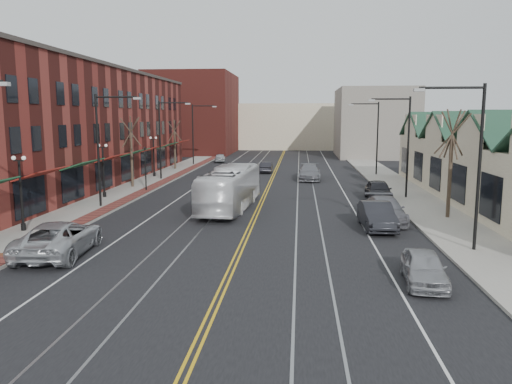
% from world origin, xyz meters
% --- Properties ---
extents(ground, '(160.00, 160.00, 0.00)m').
position_xyz_m(ground, '(0.00, 0.00, 0.00)').
color(ground, black).
rests_on(ground, ground).
extents(sidewalk_left, '(4.00, 120.00, 0.15)m').
position_xyz_m(sidewalk_left, '(-12.00, 20.00, 0.07)').
color(sidewalk_left, gray).
rests_on(sidewalk_left, ground).
extents(sidewalk_right, '(4.00, 120.00, 0.15)m').
position_xyz_m(sidewalk_right, '(12.00, 20.00, 0.07)').
color(sidewalk_right, gray).
rests_on(sidewalk_right, ground).
extents(building_left, '(10.00, 50.00, 11.00)m').
position_xyz_m(building_left, '(-19.00, 27.00, 5.50)').
color(building_left, maroon).
rests_on(building_left, ground).
extents(building_right, '(8.00, 36.00, 4.60)m').
position_xyz_m(building_right, '(18.00, 20.00, 2.30)').
color(building_right, '#C5B898').
rests_on(building_right, ground).
extents(backdrop_left, '(14.00, 18.00, 14.00)m').
position_xyz_m(backdrop_left, '(-16.00, 70.00, 7.00)').
color(backdrop_left, maroon).
rests_on(backdrop_left, ground).
extents(backdrop_mid, '(22.00, 14.00, 9.00)m').
position_xyz_m(backdrop_mid, '(0.00, 85.00, 4.50)').
color(backdrop_mid, '#C5B898').
rests_on(backdrop_mid, ground).
extents(backdrop_right, '(12.00, 16.00, 11.00)m').
position_xyz_m(backdrop_right, '(15.00, 65.00, 5.50)').
color(backdrop_right, slate).
rests_on(backdrop_right, ground).
extents(streetlight_l_1, '(3.33, 0.25, 8.00)m').
position_xyz_m(streetlight_l_1, '(-11.05, 16.00, 5.03)').
color(streetlight_l_1, black).
rests_on(streetlight_l_1, sidewalk_left).
extents(streetlight_l_2, '(3.33, 0.25, 8.00)m').
position_xyz_m(streetlight_l_2, '(-11.05, 32.00, 5.03)').
color(streetlight_l_2, black).
rests_on(streetlight_l_2, sidewalk_left).
extents(streetlight_l_3, '(3.33, 0.25, 8.00)m').
position_xyz_m(streetlight_l_3, '(-11.05, 48.00, 5.03)').
color(streetlight_l_3, black).
rests_on(streetlight_l_3, sidewalk_left).
extents(streetlight_r_0, '(3.33, 0.25, 8.00)m').
position_xyz_m(streetlight_r_0, '(11.05, 6.00, 5.03)').
color(streetlight_r_0, black).
rests_on(streetlight_r_0, sidewalk_right).
extents(streetlight_r_1, '(3.33, 0.25, 8.00)m').
position_xyz_m(streetlight_r_1, '(11.05, 22.00, 5.03)').
color(streetlight_r_1, black).
rests_on(streetlight_r_1, sidewalk_right).
extents(streetlight_r_2, '(3.33, 0.25, 8.00)m').
position_xyz_m(streetlight_r_2, '(11.05, 38.00, 5.03)').
color(streetlight_r_2, black).
rests_on(streetlight_r_2, sidewalk_right).
extents(lamppost_l_1, '(0.84, 0.28, 4.27)m').
position_xyz_m(lamppost_l_1, '(-12.80, 8.00, 2.20)').
color(lamppost_l_1, black).
rests_on(lamppost_l_1, sidewalk_left).
extents(lamppost_l_2, '(0.84, 0.28, 4.27)m').
position_xyz_m(lamppost_l_2, '(-12.80, 20.00, 2.20)').
color(lamppost_l_2, black).
rests_on(lamppost_l_2, sidewalk_left).
extents(lamppost_l_3, '(0.84, 0.28, 4.27)m').
position_xyz_m(lamppost_l_3, '(-12.80, 34.00, 2.20)').
color(lamppost_l_3, black).
rests_on(lamppost_l_3, sidewalk_left).
extents(tree_left_near, '(1.78, 1.37, 6.48)m').
position_xyz_m(tree_left_near, '(-12.50, 26.00, 3.51)').
color(tree_left_near, '#382B21').
rests_on(tree_left_near, sidewalk_left).
extents(tree_left_far, '(1.66, 1.28, 6.02)m').
position_xyz_m(tree_left_far, '(-12.50, 42.00, 3.28)').
color(tree_left_far, '#382B21').
rests_on(tree_left_far, sidewalk_left).
extents(tree_right_mid, '(1.90, 1.46, 6.93)m').
position_xyz_m(tree_right_mid, '(12.50, 14.00, 3.75)').
color(tree_right_mid, '#382B21').
rests_on(tree_right_mid, sidewalk_right).
extents(manhole_far, '(0.60, 0.60, 0.02)m').
position_xyz_m(manhole_far, '(-11.20, 8.00, 0.16)').
color(manhole_far, '#592D19').
rests_on(manhole_far, sidewalk_left).
extents(traffic_signal, '(0.18, 0.15, 3.80)m').
position_xyz_m(traffic_signal, '(-10.60, 24.00, 2.35)').
color(traffic_signal, black).
rests_on(traffic_signal, sidewalk_left).
extents(transit_bus, '(3.34, 11.06, 3.04)m').
position_xyz_m(transit_bus, '(-2.00, 16.28, 1.52)').
color(transit_bus, white).
rests_on(transit_bus, ground).
extents(parked_suv, '(3.27, 6.21, 1.67)m').
position_xyz_m(parked_suv, '(-8.54, 3.78, 0.83)').
color(parked_suv, '#AFB2B7').
rests_on(parked_suv, ground).
extents(parked_car_a, '(1.91, 4.05, 1.34)m').
position_xyz_m(parked_car_a, '(7.89, 1.01, 0.67)').
color(parked_car_a, '#999A9F').
rests_on(parked_car_a, ground).
extents(parked_car_b, '(1.86, 4.88, 1.59)m').
position_xyz_m(parked_car_b, '(7.50, 10.79, 0.79)').
color(parked_car_b, '#222227').
rests_on(parked_car_b, ground).
extents(parked_car_c, '(2.23, 5.37, 1.55)m').
position_xyz_m(parked_car_c, '(8.32, 12.81, 0.78)').
color(parked_car_c, slate).
rests_on(parked_car_c, ground).
extents(parked_car_d, '(2.00, 4.71, 1.59)m').
position_xyz_m(parked_car_d, '(9.18, 21.22, 0.79)').
color(parked_car_d, black).
rests_on(parked_car_d, ground).
extents(distant_car_left, '(1.40, 3.88, 1.27)m').
position_xyz_m(distant_car_left, '(-1.00, 39.91, 0.64)').
color(distant_car_left, black).
rests_on(distant_car_left, ground).
extents(distant_car_right, '(2.39, 5.61, 1.61)m').
position_xyz_m(distant_car_right, '(3.95, 33.40, 0.81)').
color(distant_car_right, slate).
rests_on(distant_car_right, ground).
extents(distant_car_far, '(1.96, 3.96, 1.30)m').
position_xyz_m(distant_car_far, '(-8.50, 52.34, 0.65)').
color(distant_car_far, '#ADB1B5').
rests_on(distant_car_far, ground).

